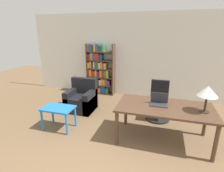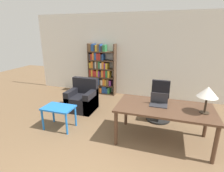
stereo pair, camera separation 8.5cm
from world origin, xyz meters
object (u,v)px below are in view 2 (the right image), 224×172
bookshelf (100,71)px  armchair (82,100)px  laptop (159,102)px  table_lamp (208,92)px  office_chair (159,104)px  side_table_blue (59,110)px  desk (164,111)px

bookshelf → armchair: bearing=-89.1°
laptop → table_lamp: 0.87m
laptop → office_chair: 0.98m
office_chair → side_table_blue: bearing=-151.2°
desk → side_table_blue: size_ratio=2.67×
side_table_blue → armchair: 1.06m
table_lamp → armchair: table_lamp is taller
desk → office_chair: bearing=97.6°
armchair → bookshelf: 1.54m
laptop → office_chair: size_ratio=0.34×
desk → bookshelf: bearing=134.2°
office_chair → table_lamp: bearing=-51.3°
table_lamp → bookshelf: bearing=141.1°
laptop → bookshelf: (-2.11, 2.24, 0.01)m
table_lamp → armchair: bearing=162.7°
table_lamp → desk: bearing=175.4°
desk → office_chair: size_ratio=1.87×
side_table_blue → bookshelf: bookshelf is taller
bookshelf → desk: bearing=-45.8°
armchair → bookshelf: bearing=90.9°
desk → table_lamp: (0.68, -0.06, 0.47)m
table_lamp → office_chair: 1.48m
laptop → side_table_blue: size_ratio=0.49×
office_chair → side_table_blue: (-2.11, -1.16, 0.03)m
laptop → armchair: bearing=159.4°
laptop → side_table_blue: laptop is taller
armchair → bookshelf: size_ratio=0.50×
office_chair → side_table_blue: 2.41m
side_table_blue → armchair: armchair is taller
table_lamp → armchair: size_ratio=0.56×
side_table_blue → bookshelf: (0.01, 2.50, 0.37)m
side_table_blue → bookshelf: 2.53m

